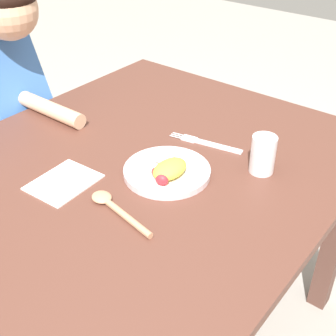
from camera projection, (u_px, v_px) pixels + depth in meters
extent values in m
cube|color=#563126|center=(128.00, 175.00, 1.15)|extent=(1.23, 0.96, 0.03)
cube|color=#52332A|center=(336.00, 232.00, 1.49)|extent=(0.06, 0.06, 0.67)
cube|color=#52332A|center=(147.00, 151.00, 1.90)|extent=(0.06, 0.06, 0.67)
cylinder|color=silver|center=(167.00, 171.00, 1.13)|extent=(0.22, 0.22, 0.02)
ellipsoid|color=yellow|center=(170.00, 169.00, 1.09)|extent=(0.10, 0.06, 0.04)
ellipsoid|color=red|center=(157.00, 173.00, 1.09)|extent=(0.03, 0.04, 0.03)
ellipsoid|color=red|center=(162.00, 180.00, 1.06)|extent=(0.03, 0.04, 0.03)
ellipsoid|color=white|center=(165.00, 156.00, 1.14)|extent=(0.06, 0.05, 0.03)
cube|color=silver|center=(218.00, 146.00, 1.24)|extent=(0.04, 0.14, 0.01)
cube|color=silver|center=(189.00, 139.00, 1.27)|extent=(0.03, 0.04, 0.01)
cylinder|color=silver|center=(178.00, 134.00, 1.29)|extent=(0.01, 0.04, 0.00)
cylinder|color=silver|center=(177.00, 136.00, 1.29)|extent=(0.01, 0.04, 0.00)
cylinder|color=silver|center=(176.00, 137.00, 1.28)|extent=(0.01, 0.04, 0.00)
cylinder|color=tan|center=(128.00, 218.00, 0.98)|extent=(0.04, 0.15, 0.01)
ellipsoid|color=tan|center=(102.00, 197.00, 1.05)|extent=(0.05, 0.06, 0.01)
cylinder|color=silver|center=(263.00, 154.00, 1.12)|extent=(0.06, 0.06, 0.10)
cube|color=#45545F|center=(24.00, 194.00, 1.75)|extent=(0.19, 0.12, 0.55)
cube|color=#3F72BF|center=(11.00, 88.00, 1.47)|extent=(0.20, 0.23, 0.39)
sphere|color=#D8A884|center=(7.00, 9.00, 1.29)|extent=(0.17, 0.17, 0.17)
cylinder|color=#D8A884|center=(51.00, 109.00, 1.38)|extent=(0.05, 0.26, 0.05)
cube|color=white|center=(64.00, 182.00, 1.10)|extent=(0.16, 0.13, 0.00)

